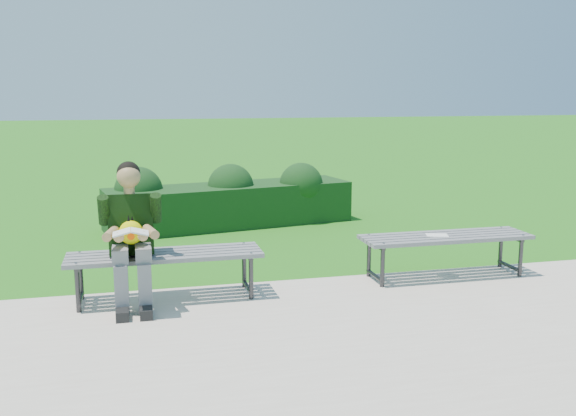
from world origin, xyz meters
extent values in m
plane|color=#177014|center=(0.00, 0.00, 0.00)|extent=(80.00, 80.00, 0.00)
cube|color=#BDB49C|center=(0.00, -1.75, 0.01)|extent=(30.00, 3.50, 0.02)
cube|color=#103911|center=(-0.08, 2.99, 0.30)|extent=(3.70, 1.54, 0.60)
sphere|color=#103911|center=(-1.39, 2.96, 0.57)|extent=(0.79, 0.79, 0.68)
sphere|color=#103911|center=(-0.07, 3.00, 0.57)|extent=(0.79, 0.79, 0.68)
sphere|color=#103911|center=(1.01, 3.02, 0.57)|extent=(0.76, 0.76, 0.65)
cube|color=slate|center=(-1.20, -0.53, 0.45)|extent=(1.80, 0.08, 0.04)
cube|color=slate|center=(-1.20, -0.43, 0.45)|extent=(1.80, 0.08, 0.04)
cube|color=slate|center=(-1.20, -0.33, 0.45)|extent=(1.80, 0.08, 0.04)
cube|color=slate|center=(-1.20, -0.22, 0.45)|extent=(1.80, 0.08, 0.04)
cube|color=slate|center=(-1.20, -0.12, 0.45)|extent=(1.80, 0.09, 0.04)
cylinder|color=#2D2D30|center=(-1.98, -0.52, 0.23)|extent=(0.04, 0.04, 0.41)
cylinder|color=#2D2D30|center=(-1.98, -0.14, 0.23)|extent=(0.04, 0.04, 0.41)
cylinder|color=#2D2D30|center=(-1.98, -0.33, 0.41)|extent=(0.04, 0.42, 0.04)
cylinder|color=#2D2D30|center=(-1.98, -0.33, 0.08)|extent=(0.04, 0.42, 0.04)
cylinder|color=gray|center=(-1.98, -0.53, 0.47)|extent=(0.02, 0.02, 0.01)
cylinder|color=gray|center=(-1.98, -0.12, 0.47)|extent=(0.02, 0.02, 0.01)
cylinder|color=#2D2D30|center=(-0.42, -0.52, 0.23)|extent=(0.04, 0.04, 0.41)
cylinder|color=#2D2D30|center=(-0.42, -0.14, 0.23)|extent=(0.04, 0.04, 0.41)
cylinder|color=#2D2D30|center=(-0.42, -0.33, 0.41)|extent=(0.04, 0.42, 0.04)
cylinder|color=#2D2D30|center=(-0.42, -0.33, 0.08)|extent=(0.04, 0.42, 0.04)
cylinder|color=gray|center=(-0.42, -0.53, 0.47)|extent=(0.02, 0.02, 0.01)
cylinder|color=gray|center=(-0.42, -0.12, 0.47)|extent=(0.02, 0.02, 0.01)
cube|color=slate|center=(1.71, -0.47, 0.45)|extent=(1.80, 0.09, 0.04)
cube|color=slate|center=(1.71, -0.36, 0.45)|extent=(1.80, 0.08, 0.04)
cube|color=slate|center=(1.71, -0.26, 0.45)|extent=(1.80, 0.08, 0.04)
cube|color=slate|center=(1.71, -0.16, 0.45)|extent=(1.80, 0.09, 0.04)
cube|color=slate|center=(1.71, -0.05, 0.45)|extent=(1.80, 0.09, 0.04)
cylinder|color=#2D2D30|center=(0.93, -0.45, 0.23)|extent=(0.04, 0.04, 0.41)
cylinder|color=#2D2D30|center=(0.93, -0.07, 0.23)|extent=(0.04, 0.04, 0.41)
cylinder|color=#2D2D30|center=(0.93, -0.26, 0.41)|extent=(0.04, 0.42, 0.04)
cylinder|color=#2D2D30|center=(0.93, -0.26, 0.08)|extent=(0.04, 0.42, 0.04)
cylinder|color=gray|center=(0.93, -0.47, 0.47)|extent=(0.02, 0.02, 0.01)
cylinder|color=gray|center=(0.93, -0.05, 0.47)|extent=(0.02, 0.02, 0.01)
cylinder|color=#2D2D30|center=(2.49, -0.45, 0.23)|extent=(0.04, 0.04, 0.41)
cylinder|color=#2D2D30|center=(2.49, -0.07, 0.23)|extent=(0.04, 0.04, 0.41)
cylinder|color=#2D2D30|center=(2.49, -0.26, 0.41)|extent=(0.04, 0.42, 0.04)
cylinder|color=#2D2D30|center=(2.49, -0.26, 0.08)|extent=(0.04, 0.42, 0.04)
cylinder|color=gray|center=(2.49, -0.47, 0.47)|extent=(0.02, 0.02, 0.01)
cylinder|color=gray|center=(2.49, -0.05, 0.47)|extent=(0.02, 0.02, 0.01)
cube|color=gray|center=(-1.60, -0.49, 0.54)|extent=(0.14, 0.42, 0.13)
cube|color=gray|center=(-1.40, -0.49, 0.54)|extent=(0.14, 0.42, 0.13)
cube|color=gray|center=(-1.60, -0.67, 0.24)|extent=(0.12, 0.13, 0.45)
cube|color=gray|center=(-1.40, -0.67, 0.24)|extent=(0.12, 0.13, 0.45)
cube|color=black|center=(-1.60, -0.77, 0.07)|extent=(0.11, 0.26, 0.09)
cube|color=black|center=(-1.40, -0.77, 0.07)|extent=(0.11, 0.26, 0.09)
cube|color=black|center=(-1.50, -0.29, 0.75)|extent=(0.40, 0.30, 0.59)
cylinder|color=#AB8354|center=(-1.50, -0.31, 1.07)|extent=(0.10, 0.10, 0.08)
sphere|color=#AB8354|center=(-1.50, -0.33, 1.20)|extent=(0.21, 0.21, 0.21)
sphere|color=black|center=(-1.50, -0.30, 1.23)|extent=(0.21, 0.21, 0.21)
cylinder|color=black|center=(-1.73, -0.39, 0.91)|extent=(0.10, 0.21, 0.30)
cylinder|color=black|center=(-1.27, -0.39, 0.91)|extent=(0.10, 0.21, 0.30)
cylinder|color=#AB8354|center=(-1.67, -0.61, 0.74)|extent=(0.14, 0.31, 0.08)
cylinder|color=#AB8354|center=(-1.33, -0.61, 0.74)|extent=(0.14, 0.31, 0.08)
sphere|color=#AB8354|center=(-1.60, -0.77, 0.74)|extent=(0.09, 0.09, 0.09)
sphere|color=#AB8354|center=(-1.40, -0.77, 0.74)|extent=(0.09, 0.09, 0.09)
sphere|color=gold|center=(-1.50, -0.51, 0.72)|extent=(0.21, 0.21, 0.21)
cone|color=#FF5102|center=(-1.50, -0.62, 0.71)|extent=(0.06, 0.06, 0.06)
cone|color=black|center=(-1.51, -0.50, 0.85)|extent=(0.03, 0.04, 0.07)
cone|color=black|center=(-1.48, -0.49, 0.85)|extent=(0.03, 0.03, 0.06)
sphere|color=white|center=(-1.54, -0.61, 0.75)|extent=(0.04, 0.04, 0.04)
sphere|color=white|center=(-1.45, -0.61, 0.75)|extent=(0.04, 0.04, 0.04)
cube|color=white|center=(-1.57, -0.79, 0.79)|extent=(0.15, 0.20, 0.05)
cube|color=white|center=(-1.42, -0.79, 0.79)|extent=(0.15, 0.20, 0.05)
cube|color=white|center=(1.61, -0.26, 0.47)|extent=(0.26, 0.22, 0.01)
camera|label=1|loc=(-1.45, -6.25, 1.96)|focal=40.00mm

